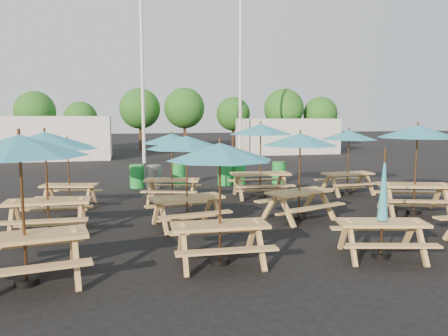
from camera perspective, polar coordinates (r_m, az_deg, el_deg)
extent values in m
plane|color=black|center=(13.14, 1.49, -5.53)|extent=(120.00, 120.00, 0.00)
cube|color=tan|center=(8.02, -24.61, -8.20)|extent=(2.09, 1.10, 0.07)
cube|color=tan|center=(7.41, -24.64, -12.00)|extent=(2.00, 0.61, 0.04)
cube|color=tan|center=(8.80, -24.38, -9.03)|extent=(2.00, 0.61, 0.04)
cylinder|color=black|center=(8.24, -24.34, -13.32)|extent=(0.40, 0.40, 0.11)
cylinder|color=brown|center=(7.92, -24.77, -5.03)|extent=(0.05, 0.05, 2.54)
cone|color=teal|center=(7.78, -25.17, 2.71)|extent=(2.54, 2.54, 0.35)
cube|color=tan|center=(11.19, -22.02, -4.06)|extent=(1.94, 0.78, 0.06)
cube|color=tan|center=(10.57, -22.58, -6.43)|extent=(1.93, 0.29, 0.04)
cube|color=tan|center=(11.93, -21.39, -4.90)|extent=(1.93, 0.29, 0.04)
cylinder|color=black|center=(11.34, -21.86, -7.74)|extent=(0.39, 0.39, 0.11)
cylinder|color=brown|center=(11.11, -22.12, -1.84)|extent=(0.05, 0.05, 2.47)
cone|color=teal|center=(11.02, -22.37, 3.52)|extent=(2.16, 2.16, 0.34)
cube|color=tan|center=(14.26, -19.56, -2.15)|extent=(1.76, 0.99, 0.06)
cube|color=tan|center=(13.74, -20.33, -3.64)|extent=(1.67, 0.58, 0.04)
cube|color=tan|center=(14.88, -18.76, -2.81)|extent=(1.67, 0.58, 0.04)
cylinder|color=black|center=(14.37, -19.45, -4.66)|extent=(0.33, 0.33, 0.09)
cylinder|color=brown|center=(14.21, -19.62, -0.64)|extent=(0.04, 0.04, 2.12)
cone|color=teal|center=(14.13, -19.76, 2.96)|extent=(2.19, 2.19, 0.30)
cube|color=tan|center=(8.33, -0.54, -7.48)|extent=(1.85, 0.76, 0.06)
cube|color=tan|center=(7.78, 0.42, -10.77)|extent=(1.83, 0.31, 0.04)
cube|color=tan|center=(9.05, -1.35, -8.25)|extent=(1.83, 0.31, 0.04)
cylinder|color=black|center=(8.53, -0.53, -12.04)|extent=(0.37, 0.37, 0.10)
cylinder|color=brown|center=(8.24, -0.54, -4.67)|extent=(0.04, 0.04, 2.34)
cone|color=teal|center=(8.10, -0.55, 2.17)|extent=(2.08, 2.08, 0.32)
cube|color=tan|center=(11.11, -4.87, -3.88)|extent=(1.93, 1.04, 0.06)
cube|color=tan|center=(10.55, -3.65, -6.07)|extent=(1.84, 0.59, 0.04)
cube|color=tan|center=(11.79, -5.93, -4.72)|extent=(1.84, 0.59, 0.04)
cylinder|color=black|center=(11.26, -4.83, -7.38)|extent=(0.37, 0.37, 0.10)
cylinder|color=brown|center=(11.04, -4.89, -1.75)|extent=(0.04, 0.04, 2.34)
cone|color=teal|center=(10.94, -4.94, 3.36)|extent=(2.37, 2.37, 0.33)
cube|color=tan|center=(14.38, -6.79, -1.55)|extent=(1.89, 1.14, 0.06)
cube|color=tan|center=(13.80, -7.21, -3.11)|extent=(1.77, 0.72, 0.04)
cube|color=tan|center=(15.06, -6.37, -2.27)|extent=(1.77, 0.72, 0.04)
cylinder|color=black|center=(14.50, -6.75, -4.20)|extent=(0.35, 0.35, 0.10)
cylinder|color=brown|center=(14.33, -6.81, 0.04)|extent=(0.04, 0.04, 2.26)
cone|color=teal|center=(14.25, -6.87, 3.85)|extent=(2.41, 2.41, 0.31)
cube|color=tan|center=(9.25, 19.95, -6.74)|extent=(1.83, 1.05, 0.06)
cube|color=tan|center=(8.74, 21.27, -9.45)|extent=(1.73, 0.63, 0.04)
cube|color=tan|center=(9.89, 18.66, -7.47)|extent=(1.73, 0.63, 0.04)
cylinder|color=black|center=(9.42, 19.79, -10.64)|extent=(0.34, 0.34, 0.10)
cylinder|color=brown|center=(9.16, 20.05, -4.36)|extent=(0.04, 0.04, 2.20)
cone|color=teal|center=(9.10, 20.15, -2.00)|extent=(0.21, 0.21, 1.43)
cube|color=tan|center=(12.02, 9.79, -3.08)|extent=(1.99, 1.31, 0.06)
cube|color=tan|center=(11.60, 12.05, -5.00)|extent=(1.84, 0.87, 0.04)
cube|color=tan|center=(12.58, 7.66, -3.99)|extent=(1.84, 0.87, 0.04)
cylinder|color=black|center=(12.16, 9.72, -6.38)|extent=(0.37, 0.37, 0.10)
cylinder|color=brown|center=(11.96, 9.83, -1.08)|extent=(0.05, 0.05, 2.37)
cone|color=teal|center=(11.86, 9.93, 3.71)|extent=(2.62, 2.62, 0.33)
cube|color=tan|center=(15.13, 4.76, -0.74)|extent=(2.05, 0.91, 0.07)
cube|color=tan|center=(14.48, 5.45, -2.39)|extent=(2.02, 0.41, 0.04)
cube|color=tan|center=(15.89, 4.11, -1.55)|extent=(2.02, 0.41, 0.04)
cylinder|color=black|center=(15.25, 4.73, -3.61)|extent=(0.40, 0.40, 0.11)
cylinder|color=brown|center=(15.08, 4.78, 0.98)|extent=(0.05, 0.05, 2.56)
cone|color=teal|center=(15.01, 4.82, 5.08)|extent=(2.36, 2.36, 0.36)
cube|color=tan|center=(13.69, 23.64, -2.08)|extent=(2.16, 1.33, 0.07)
cube|color=tan|center=(13.06, 24.68, -3.98)|extent=(2.01, 0.85, 0.04)
cube|color=tan|center=(14.43, 22.59, -2.90)|extent=(2.01, 0.85, 0.04)
cylinder|color=black|center=(13.83, 23.49, -5.24)|extent=(0.40, 0.40, 0.11)
cylinder|color=brown|center=(13.63, 23.74, -0.17)|extent=(0.05, 0.05, 2.57)
cone|color=teal|center=(13.56, 23.96, 4.39)|extent=(2.77, 2.77, 0.36)
cube|color=tan|center=(16.34, 15.85, -0.70)|extent=(1.86, 0.83, 0.06)
cube|color=tan|center=(15.84, 17.13, -2.04)|extent=(1.82, 0.38, 0.04)
cube|color=tan|center=(16.94, 14.60, -1.40)|extent=(1.82, 0.38, 0.04)
cylinder|color=black|center=(16.45, 15.77, -3.10)|extent=(0.36, 0.36, 0.10)
cylinder|color=brown|center=(16.30, 15.90, 0.73)|extent=(0.04, 0.04, 2.31)
cone|color=teal|center=(16.23, 16.01, 4.16)|extent=(2.14, 2.14, 0.32)
cylinder|color=green|center=(17.46, -11.30, -1.07)|extent=(0.57, 0.57, 0.91)
cylinder|color=gray|center=(17.18, -9.18, -1.15)|extent=(0.57, 0.57, 0.91)
cylinder|color=green|center=(17.70, -5.98, -0.86)|extent=(0.57, 0.57, 0.91)
cylinder|color=green|center=(17.77, 0.09, -0.80)|extent=(0.57, 0.57, 0.91)
cylinder|color=green|center=(18.02, 1.92, -0.70)|extent=(0.57, 0.57, 0.91)
cylinder|color=green|center=(18.34, 7.18, -0.61)|extent=(0.57, 0.57, 0.91)
cylinder|color=silver|center=(26.64, -10.65, 13.58)|extent=(0.20, 0.20, 12.00)
cylinder|color=silver|center=(29.63, 2.16, 12.99)|extent=(0.20, 0.20, 12.00)
cube|color=silver|center=(30.82, -22.04, 3.70)|extent=(8.00, 4.00, 2.80)
cube|color=silver|center=(33.76, 8.18, 4.18)|extent=(7.00, 4.00, 2.60)
cylinder|color=#382314|center=(36.94, -23.29, 3.56)|extent=(0.24, 0.24, 2.14)
sphere|color=#1E5919|center=(36.90, -23.45, 6.80)|extent=(3.11, 3.11, 3.11)
cylinder|color=#382314|center=(36.26, -18.12, 3.45)|extent=(0.24, 0.24, 1.78)
sphere|color=#1E5919|center=(36.21, -18.22, 6.20)|extent=(2.59, 2.59, 2.59)
cylinder|color=#382314|center=(37.20, -10.85, 4.15)|extent=(0.24, 0.24, 2.31)
sphere|color=#1E5919|center=(37.17, -10.92, 7.63)|extent=(3.36, 3.36, 3.36)
cylinder|color=#382314|center=(37.07, -5.15, 4.26)|extent=(0.24, 0.24, 2.35)
sphere|color=#1E5919|center=(37.04, -5.19, 7.80)|extent=(3.41, 3.41, 3.41)
cylinder|color=#382314|center=(38.33, 1.19, 4.12)|extent=(0.24, 0.24, 2.02)
sphere|color=#1E5919|center=(38.29, 1.20, 7.07)|extent=(2.94, 2.94, 2.94)
cylinder|color=#382314|center=(37.84, 7.77, 4.26)|extent=(0.24, 0.24, 2.32)
sphere|color=#1E5919|center=(37.81, 7.83, 7.70)|extent=(3.38, 3.38, 3.38)
cylinder|color=#382314|center=(39.21, 12.40, 4.04)|extent=(0.24, 0.24, 2.03)
sphere|color=#1E5919|center=(39.17, 12.48, 6.94)|extent=(2.95, 2.95, 2.95)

